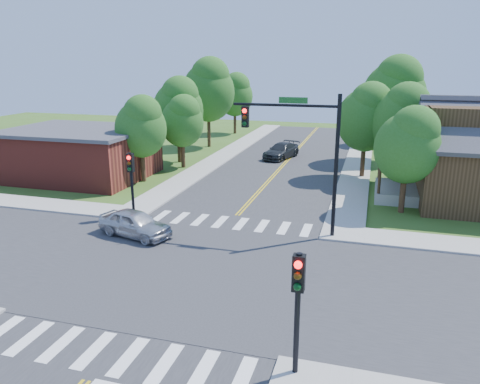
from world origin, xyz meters
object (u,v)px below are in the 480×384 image
(signal_pole_se, at_px, (298,292))
(car_silver, at_px, (135,224))
(signal_mast_ne, at_px, (302,142))
(signal_pole_nw, at_px, (131,173))
(car_dgrey, at_px, (281,151))

(signal_pole_se, height_order, car_silver, signal_pole_se)
(car_silver, bearing_deg, signal_mast_ne, -57.02)
(signal_pole_nw, bearing_deg, car_silver, -59.82)
(signal_mast_ne, height_order, signal_pole_se, signal_mast_ne)
(signal_pole_se, distance_m, car_dgrey, 30.55)
(car_dgrey, bearing_deg, signal_mast_ne, -60.20)
(signal_mast_ne, distance_m, car_silver, 9.39)
(signal_mast_ne, xyz_separation_m, car_silver, (-7.99, -2.62, -4.17))
(signal_mast_ne, relative_size, signal_pole_se, 1.89)
(signal_mast_ne, xyz_separation_m, signal_pole_se, (1.69, -11.21, -2.19))
(signal_mast_ne, height_order, signal_pole_nw, signal_mast_ne)
(signal_mast_ne, distance_m, car_dgrey, 19.63)
(signal_pole_nw, bearing_deg, signal_mast_ne, 0.07)
(car_silver, relative_size, car_dgrey, 0.86)
(signal_pole_se, height_order, car_dgrey, signal_pole_se)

